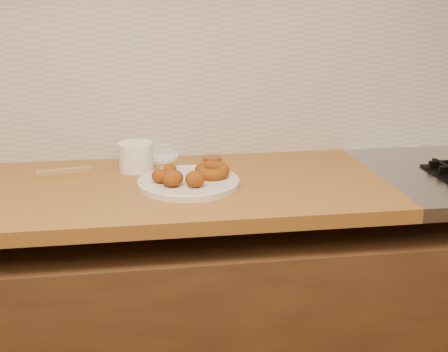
{
  "coord_description": "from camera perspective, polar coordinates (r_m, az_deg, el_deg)",
  "views": [
    {
      "loc": [
        -0.21,
        0.13,
        1.42
      ],
      "look_at": [
        0.02,
        1.64,
        0.93
      ],
      "focal_mm": 45.0,
      "sensor_mm": 36.0,
      "label": 1
    }
  ],
  "objects": [
    {
      "name": "wall_back",
      "position": [
        1.89,
        -2.26,
        15.61
      ],
      "size": [
        4.0,
        0.02,
        2.7
      ],
      "primitive_type": "cube",
      "color": "#B4AA8D",
      "rests_on": "ground"
    },
    {
      "name": "brass_jar_lid",
      "position": [
        1.87,
        -1.2,
        1.8
      ],
      "size": [
        0.07,
        0.07,
        0.01
      ],
      "primitive_type": "cylinder",
      "rotation": [
        0.0,
        0.0,
        0.13
      ],
      "color": "#B16F27",
      "rests_on": "butcher_block"
    },
    {
      "name": "plastic_tub",
      "position": [
        1.77,
        -8.93,
        1.98
      ],
      "size": [
        0.14,
        0.14,
        0.09
      ],
      "primitive_type": "cylinder",
      "rotation": [
        0.0,
        0.0,
        -0.42
      ],
      "color": "white",
      "rests_on": "butcher_block"
    },
    {
      "name": "backsplash",
      "position": [
        1.89,
        -2.16,
        11.04
      ],
      "size": [
        3.6,
        0.02,
        0.6
      ],
      "primitive_type": "cube",
      "color": "#B7B4A5",
      "rests_on": "wall_back"
    },
    {
      "name": "tub_lid",
      "position": [
        1.91,
        -6.77,
        1.92
      ],
      "size": [
        0.17,
        0.17,
        0.01
      ],
      "primitive_type": "cylinder",
      "rotation": [
        0.0,
        0.0,
        0.2
      ],
      "color": "silver",
      "rests_on": "butcher_block"
    },
    {
      "name": "donut_plate",
      "position": [
        1.62,
        -3.6,
        -0.67
      ],
      "size": [
        0.29,
        0.29,
        0.02
      ],
      "primitive_type": "cylinder",
      "color": "beige",
      "rests_on": "butcher_block"
    },
    {
      "name": "ring_donut",
      "position": [
        1.64,
        -1.25,
        0.54
      ],
      "size": [
        0.11,
        0.11,
        0.05
      ],
      "primitive_type": "torus",
      "rotation": [
        0.1,
        0.0,
        0.03
      ],
      "color": "brown",
      "rests_on": "donut_plate"
    },
    {
      "name": "base_cabinet",
      "position": [
        1.89,
        -0.83,
        -15.48
      ],
      "size": [
        3.6,
        0.6,
        0.77
      ],
      "primitive_type": "cube",
      "color": "#55391C",
      "rests_on": "floor"
    },
    {
      "name": "wooden_utensil",
      "position": [
        1.8,
        -15.95,
        0.51
      ],
      "size": [
        0.17,
        0.05,
        0.01
      ],
      "primitive_type": "cube",
      "rotation": [
        0.0,
        0.0,
        0.18
      ],
      "color": "#957B4D",
      "rests_on": "butcher_block"
    },
    {
      "name": "fried_dough_chunks",
      "position": [
        1.58,
        -4.95,
        -0.05
      ],
      "size": [
        0.16,
        0.17,
        0.05
      ],
      "color": "brown",
      "rests_on": "donut_plate"
    }
  ]
}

